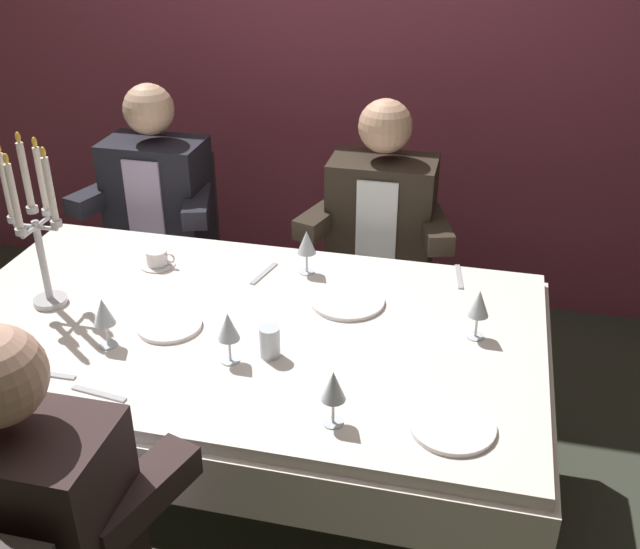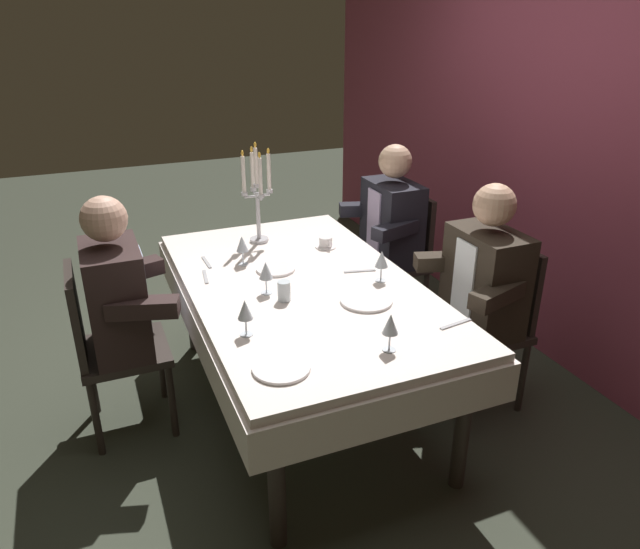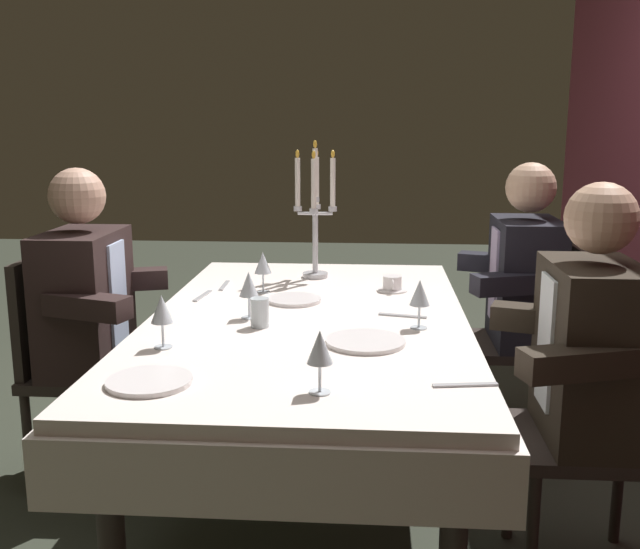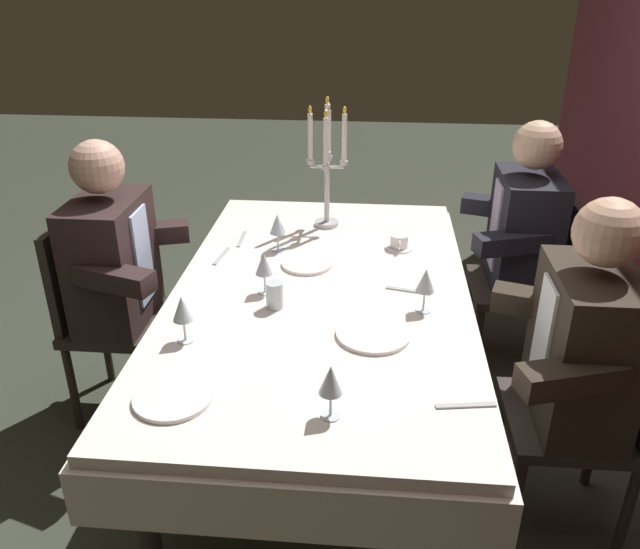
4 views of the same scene
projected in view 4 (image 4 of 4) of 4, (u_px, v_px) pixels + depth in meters
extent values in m
plane|color=#353A2D|center=(320.00, 443.00, 2.73)|extent=(12.00, 12.00, 0.00)
cube|color=white|center=(320.00, 294.00, 2.41)|extent=(1.90, 1.10, 0.04)
cube|color=white|center=(320.00, 320.00, 2.46)|extent=(1.94, 1.14, 0.18)
cylinder|color=#302824|center=(252.00, 279.00, 3.35)|extent=(0.07, 0.07, 0.70)
cylinder|color=#302824|center=(148.00, 533.00, 1.87)|extent=(0.07, 0.07, 0.70)
cylinder|color=#302824|center=(418.00, 285.00, 3.28)|extent=(0.07, 0.07, 0.70)
cylinder|color=silver|center=(327.00, 223.00, 2.97)|extent=(0.11, 0.11, 0.02)
cylinder|color=silver|center=(327.00, 192.00, 2.91)|extent=(0.02, 0.02, 0.28)
cylinder|color=silver|center=(327.00, 154.00, 2.83)|extent=(0.04, 0.04, 0.02)
cylinder|color=white|center=(327.00, 128.00, 2.78)|extent=(0.02, 0.02, 0.20)
ellipsoid|color=yellow|center=(327.00, 100.00, 2.72)|extent=(0.02, 0.02, 0.03)
cylinder|color=silver|center=(326.00, 169.00, 2.82)|extent=(0.07, 0.01, 0.01)
cylinder|color=silver|center=(326.00, 167.00, 2.78)|extent=(0.04, 0.04, 0.02)
cylinder|color=white|center=(326.00, 142.00, 2.73)|extent=(0.02, 0.02, 0.20)
ellipsoid|color=yellow|center=(326.00, 114.00, 2.68)|extent=(0.02, 0.02, 0.03)
cylinder|color=silver|center=(335.00, 167.00, 2.85)|extent=(0.01, 0.07, 0.01)
cylinder|color=silver|center=(344.00, 163.00, 2.84)|extent=(0.04, 0.04, 0.02)
cylinder|color=white|center=(344.00, 138.00, 2.79)|extent=(0.02, 0.02, 0.20)
ellipsoid|color=yellow|center=(345.00, 110.00, 2.74)|extent=(0.02, 0.02, 0.03)
cylinder|color=silver|center=(328.00, 164.00, 2.89)|extent=(0.07, 0.01, 0.01)
cylinder|color=silver|center=(328.00, 158.00, 2.91)|extent=(0.04, 0.04, 0.02)
cylinder|color=white|center=(329.00, 133.00, 2.86)|extent=(0.02, 0.02, 0.20)
ellipsoid|color=yellow|center=(329.00, 106.00, 2.81)|extent=(0.02, 0.02, 0.03)
cylinder|color=silver|center=(319.00, 167.00, 2.86)|extent=(0.01, 0.08, 0.01)
cylinder|color=silver|center=(310.00, 162.00, 2.85)|extent=(0.04, 0.04, 0.02)
cylinder|color=white|center=(310.00, 137.00, 2.80)|extent=(0.02, 0.02, 0.20)
ellipsoid|color=yellow|center=(310.00, 110.00, 2.75)|extent=(0.02, 0.02, 0.03)
cylinder|color=white|center=(373.00, 334.00, 2.10)|extent=(0.25, 0.25, 0.01)
cylinder|color=white|center=(173.00, 397.00, 1.80)|extent=(0.23, 0.23, 0.01)
cylinder|color=white|center=(307.00, 264.00, 2.59)|extent=(0.21, 0.21, 0.01)
cylinder|color=silver|center=(423.00, 310.00, 2.26)|extent=(0.06, 0.06, 0.00)
cylinder|color=silver|center=(424.00, 300.00, 2.24)|extent=(0.01, 0.01, 0.07)
cone|color=silver|center=(426.00, 280.00, 2.20)|extent=(0.07, 0.07, 0.08)
cylinder|color=maroon|center=(425.00, 286.00, 2.21)|extent=(0.04, 0.04, 0.03)
cylinder|color=silver|center=(278.00, 250.00, 2.72)|extent=(0.06, 0.06, 0.00)
cylinder|color=silver|center=(278.00, 241.00, 2.71)|extent=(0.01, 0.01, 0.07)
cone|color=silver|center=(277.00, 224.00, 2.67)|extent=(0.07, 0.07, 0.08)
cylinder|color=maroon|center=(278.00, 229.00, 2.68)|extent=(0.04, 0.04, 0.03)
cylinder|color=silver|center=(265.00, 292.00, 2.38)|extent=(0.06, 0.06, 0.00)
cylinder|color=silver|center=(265.00, 283.00, 2.36)|extent=(0.01, 0.01, 0.07)
cone|color=silver|center=(264.00, 263.00, 2.32)|extent=(0.07, 0.07, 0.08)
cylinder|color=#E0D172|center=(264.00, 269.00, 2.34)|extent=(0.04, 0.04, 0.03)
cylinder|color=silver|center=(330.00, 415.00, 1.74)|extent=(0.06, 0.06, 0.00)
cylinder|color=silver|center=(331.00, 404.00, 1.72)|extent=(0.01, 0.01, 0.07)
cone|color=silver|center=(331.00, 379.00, 1.68)|extent=(0.07, 0.07, 0.08)
cylinder|color=#E0D172|center=(331.00, 387.00, 1.69)|extent=(0.04, 0.04, 0.03)
cylinder|color=silver|center=(186.00, 340.00, 2.08)|extent=(0.06, 0.06, 0.00)
cylinder|color=silver|center=(185.00, 330.00, 2.06)|extent=(0.01, 0.01, 0.07)
cone|color=silver|center=(182.00, 308.00, 2.03)|extent=(0.07, 0.07, 0.08)
cylinder|color=silver|center=(275.00, 295.00, 2.26)|extent=(0.06, 0.06, 0.10)
cylinder|color=white|center=(399.00, 248.00, 2.74)|extent=(0.12, 0.12, 0.01)
cylinder|color=white|center=(399.00, 241.00, 2.73)|extent=(0.08, 0.08, 0.05)
torus|color=white|center=(399.00, 245.00, 2.68)|extent=(0.04, 0.01, 0.04)
cube|color=#B7B7BC|center=(222.00, 256.00, 2.66)|extent=(0.17, 0.04, 0.01)
cube|color=#B7B7BC|center=(242.00, 239.00, 2.83)|extent=(0.17, 0.02, 0.01)
cube|color=#B7B7BC|center=(466.00, 405.00, 1.77)|extent=(0.04, 0.17, 0.01)
cube|color=#B7B7BC|center=(408.00, 290.00, 2.39)|extent=(0.06, 0.17, 0.01)
cylinder|color=#302824|center=(468.00, 310.00, 3.33)|extent=(0.04, 0.04, 0.42)
cylinder|color=#302824|center=(477.00, 348.00, 3.01)|extent=(0.04, 0.04, 0.42)
cylinder|color=#302824|center=(538.00, 313.00, 3.30)|extent=(0.04, 0.04, 0.42)
cylinder|color=#302824|center=(555.00, 351.00, 2.98)|extent=(0.04, 0.04, 0.42)
cube|color=#302824|center=(515.00, 288.00, 3.06)|extent=(0.42, 0.42, 0.04)
cube|color=#302824|center=(565.00, 244.00, 2.93)|extent=(0.38, 0.04, 0.44)
cube|color=black|center=(524.00, 232.00, 2.93)|extent=(0.42, 0.26, 0.54)
cube|color=#C0ACD6|center=(495.00, 225.00, 2.92)|extent=(0.16, 0.01, 0.40)
sphere|color=#DAAB8A|center=(537.00, 145.00, 2.75)|extent=(0.21, 0.21, 0.21)
cube|color=black|center=(495.00, 207.00, 3.11)|extent=(0.19, 0.34, 0.08)
cube|color=black|center=(511.00, 243.00, 2.72)|extent=(0.19, 0.34, 0.08)
cylinder|color=#302824|center=(155.00, 393.00, 2.70)|extent=(0.04, 0.04, 0.42)
cylinder|color=#302824|center=(179.00, 347.00, 3.02)|extent=(0.04, 0.04, 0.42)
cylinder|color=#302824|center=(73.00, 388.00, 2.73)|extent=(0.04, 0.04, 0.42)
cylinder|color=#302824|center=(106.00, 343.00, 3.05)|extent=(0.04, 0.04, 0.42)
cube|color=#302824|center=(122.00, 322.00, 2.77)|extent=(0.42, 0.42, 0.04)
cube|color=#302824|center=(70.00, 271.00, 2.68)|extent=(0.38, 0.04, 0.44)
cube|color=#312221|center=(112.00, 262.00, 2.64)|extent=(0.42, 0.26, 0.54)
cube|color=silver|center=(143.00, 256.00, 2.62)|extent=(0.16, 0.01, 0.40)
sphere|color=#D4A287|center=(97.00, 167.00, 2.46)|extent=(0.21, 0.21, 0.21)
cube|color=#312221|center=(114.00, 278.00, 2.42)|extent=(0.19, 0.34, 0.08)
cube|color=#312221|center=(152.00, 233.00, 2.81)|extent=(0.19, 0.34, 0.08)
cylinder|color=#302824|center=(498.00, 435.00, 2.46)|extent=(0.04, 0.04, 0.42)
cylinder|color=#302824|center=(515.00, 507.00, 2.14)|extent=(0.04, 0.04, 0.42)
cylinder|color=#302824|center=(594.00, 441.00, 2.43)|extent=(0.04, 0.04, 0.42)
cylinder|color=#302824|center=(626.00, 514.00, 2.11)|extent=(0.04, 0.04, 0.42)
cube|color=#302824|center=(568.00, 421.00, 2.18)|extent=(0.42, 0.42, 0.04)
cube|color=#2E251C|center=(584.00, 349.00, 2.05)|extent=(0.42, 0.26, 0.54)
cube|color=white|center=(542.00, 339.00, 2.05)|extent=(0.16, 0.01, 0.40)
sphere|color=tan|center=(609.00, 232.00, 1.87)|extent=(0.21, 0.21, 0.21)
cube|color=#2E251C|center=(539.00, 304.00, 2.24)|extent=(0.19, 0.34, 0.08)
cube|color=#2E251C|center=(572.00, 377.00, 1.85)|extent=(0.19, 0.34, 0.08)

